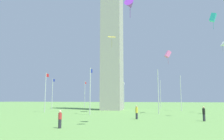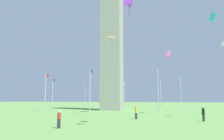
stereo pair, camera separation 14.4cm
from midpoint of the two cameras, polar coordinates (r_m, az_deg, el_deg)
The scene contains 18 objects.
ground_plane at distance 51.58m, azimuth 0.08°, elevation -10.55°, with size 260.00×260.00×0.00m, color #609347.
obelisk_monument at distance 54.87m, azimuth 0.08°, elevation 12.51°, with size 4.73×4.73×43.04m.
flagpole_n at distance 66.91m, azimuth 3.28°, elevation -6.18°, with size 1.12×0.14×7.85m.
flagpole_ne at distance 65.47m, azimuth -7.09°, elevation -6.10°, with size 1.12×0.14×7.85m.
flagpole_e at distance 57.35m, azimuth -15.37°, elevation -5.68°, with size 1.12×0.14×7.85m.
flagpole_se at distance 45.47m, azimuth -17.08°, elevation -5.17°, with size 1.12×0.14×7.85m.
flagpole_s at distance 36.58m, azimuth -5.72°, elevation -4.95°, with size 1.12×0.14×7.85m.
flagpole_sw at distance 39.09m, azimuth 12.17°, elevation -4.99°, with size 1.12×0.14×7.85m.
flagpole_w at distance 50.26m, azimuth 17.80°, elevation -5.35°, with size 1.12×0.14×7.85m.
flagpole_nw at distance 61.22m, azimuth 12.78°, elevation -5.87°, with size 1.12×0.14×7.85m.
person_black_shirt at distance 28.22m, azimuth 23.15°, elevation -10.61°, with size 0.32×0.32×1.74m.
person_red_shirt at distance 20.50m, azimuth -13.64°, elevation -12.55°, with size 0.32×0.32×1.59m.
person_yellow_shirt at distance 28.85m, azimuth 6.55°, elevation -11.08°, with size 0.32×0.32×1.74m.
kite_white_delta at distance 45.53m, azimuth 27.22°, elevation 5.94°, with size 1.18×1.38×2.01m.
kite_yellow_diamond at distance 42.52m, azimuth -0.00°, elevation 8.66°, with size 1.83×1.89×2.37m.
kite_pink_box at distance 41.30m, azimuth 14.62°, elevation 4.07°, with size 1.16×1.40×2.59m.
kite_cyan_box at distance 35.07m, azimuth 25.17°, elevation 12.50°, with size 0.96×1.16×2.44m.
kite_purple_delta at distance 23.86m, azimuth 4.76°, elevation 16.80°, with size 1.39×1.19×2.06m.
Camera 2 is at (-50.03, -12.24, 2.62)m, focal length 34.58 mm.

